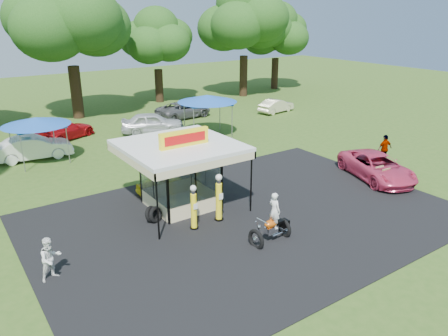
{
  "coord_description": "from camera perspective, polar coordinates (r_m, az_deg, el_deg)",
  "views": [
    {
      "loc": [
        -11.86,
        -13.23,
        9.57
      ],
      "look_at": [
        -0.01,
        4.0,
        1.99
      ],
      "focal_mm": 35.0,
      "sensor_mm": 36.0,
      "label": 1
    }
  ],
  "objects": [
    {
      "name": "ground",
      "position": [
        20.18,
        6.54,
        -8.53
      ],
      "size": [
        120.0,
        120.0,
        0.0
      ],
      "primitive_type": "plane",
      "color": "#33541A",
      "rests_on": "ground"
    },
    {
      "name": "asphalt_apron",
      "position": [
        21.54,
        3.05,
        -6.43
      ],
      "size": [
        20.0,
        14.0,
        0.04
      ],
      "primitive_type": "cube",
      "color": "black",
      "rests_on": "ground"
    },
    {
      "name": "gas_station_kiosk",
      "position": [
        22.14,
        -5.71,
        -0.78
      ],
      "size": [
        5.4,
        5.4,
        4.18
      ],
      "color": "white",
      "rests_on": "ground"
    },
    {
      "name": "gas_pump_left",
      "position": [
        20.05,
        -3.97,
        -5.28
      ],
      "size": [
        0.41,
        0.41,
        2.19
      ],
      "color": "black",
      "rests_on": "ground"
    },
    {
      "name": "gas_pump_right",
      "position": [
        20.77,
        -0.67,
        -4.02
      ],
      "size": [
        0.44,
        0.44,
        2.39
      ],
      "color": "black",
      "rests_on": "ground"
    },
    {
      "name": "motorcycle",
      "position": [
        19.23,
        6.4,
        -6.98
      ],
      "size": [
        2.0,
        1.05,
        2.34
      ],
      "rotation": [
        0.0,
        0.0,
        0.07
      ],
      "color": "black",
      "rests_on": "ground"
    },
    {
      "name": "spare_tires",
      "position": [
        21.17,
        -9.22,
        -6.0
      ],
      "size": [
        1.04,
        0.87,
        0.84
      ],
      "rotation": [
        0.0,
        0.0,
        0.43
      ],
      "color": "black",
      "rests_on": "ground"
    },
    {
      "name": "a_frame_sign",
      "position": [
        26.66,
        19.92,
        -1.05
      ],
      "size": [
        0.65,
        0.61,
        1.13
      ],
      "rotation": [
        0.0,
        0.0,
        -0.09
      ],
      "color": "#593819",
      "rests_on": "ground"
    },
    {
      "name": "kiosk_car",
      "position": [
        24.44,
        -8.13,
        -2.12
      ],
      "size": [
        2.82,
        1.13,
        0.96
      ],
      "primitive_type": "imported",
      "rotation": [
        0.0,
        0.0,
        1.57
      ],
      "color": "yellow",
      "rests_on": "ground"
    },
    {
      "name": "pink_sedan",
      "position": [
        27.62,
        19.33,
        0.16
      ],
      "size": [
        4.14,
        6.01,
        1.52
      ],
      "primitive_type": "imported",
      "rotation": [
        0.0,
        0.0,
        -0.32
      ],
      "color": "#D73A62",
      "rests_on": "ground"
    },
    {
      "name": "spectator_west",
      "position": [
        17.8,
        -21.72,
        -10.94
      ],
      "size": [
        0.96,
        0.82,
        1.73
      ],
      "primitive_type": "imported",
      "rotation": [
        0.0,
        0.0,
        0.22
      ],
      "color": "white",
      "rests_on": "ground"
    },
    {
      "name": "spectator_east_b",
      "position": [
        30.75,
        20.25,
        2.38
      ],
      "size": [
        1.18,
        0.66,
        1.9
      ],
      "primitive_type": "imported",
      "rotation": [
        0.0,
        0.0,
        2.96
      ],
      "color": "gray",
      "rests_on": "ground"
    },
    {
      "name": "bg_car_a",
      "position": [
        32.23,
        -23.6,
        2.46
      ],
      "size": [
        5.08,
        2.21,
        1.62
      ],
      "primitive_type": "imported",
      "rotation": [
        0.0,
        0.0,
        1.47
      ],
      "color": "white",
      "rests_on": "ground"
    },
    {
      "name": "bg_car_b",
      "position": [
        36.48,
        -20.03,
        4.66
      ],
      "size": [
        5.28,
        3.95,
        1.42
      ],
      "primitive_type": "imported",
      "rotation": [
        0.0,
        0.0,
        2.03
      ],
      "color": "#B50D12",
      "rests_on": "ground"
    },
    {
      "name": "bg_car_c",
      "position": [
        36.41,
        -9.31,
        5.82
      ],
      "size": [
        5.44,
        3.91,
        1.72
      ],
      "primitive_type": "imported",
      "rotation": [
        0.0,
        0.0,
        1.15
      ],
      "color": "silver",
      "rests_on": "ground"
    },
    {
      "name": "bg_car_d",
      "position": [
        41.56,
        -5.29,
        7.58
      ],
      "size": [
        5.51,
        2.9,
        1.48
      ],
      "primitive_type": "imported",
      "rotation": [
        0.0,
        0.0,
        1.65
      ],
      "color": "#565658",
      "rests_on": "ground"
    },
    {
      "name": "bg_car_e",
      "position": [
        43.88,
        6.83,
        8.07
      ],
      "size": [
        4.2,
        2.07,
        1.32
      ],
      "primitive_type": "imported",
      "rotation": [
        0.0,
        0.0,
        1.74
      ],
      "color": "beige",
      "rests_on": "ground"
    },
    {
      "name": "tent_west",
      "position": [
        30.98,
        -23.36,
        5.58
      ],
      "size": [
        4.35,
        4.35,
        3.04
      ],
      "rotation": [
        0.0,
        0.0,
        0.06
      ],
      "color": "gray",
      "rests_on": "ground"
    },
    {
      "name": "tent_east",
      "position": [
        34.85,
        -2.2,
        9.02
      ],
      "size": [
        4.72,
        4.72,
        3.3
      ],
      "rotation": [
        0.0,
        0.0,
        -0.28
      ],
      "color": "gray",
      "rests_on": "ground"
    },
    {
      "name": "oak_far_c",
      "position": [
        42.66,
        -19.69,
        17.55
      ],
      "size": [
        11.51,
        11.51,
        13.57
      ],
      "color": "black",
      "rests_on": "ground"
    },
    {
      "name": "oak_far_d",
      "position": [
        48.65,
        -8.76,
        15.79
      ],
      "size": [
        8.23,
        8.23,
        9.8
      ],
      "color": "black",
      "rests_on": "ground"
    },
    {
      "name": "oak_far_e",
      "position": [
        51.63,
        2.66,
        18.39
      ],
      "size": [
        10.8,
        10.8,
        12.85
      ],
      "color": "black",
      "rests_on": "ground"
    },
    {
      "name": "oak_far_f",
      "position": [
        57.16,
        6.84,
        16.92
      ],
      "size": [
        8.67,
        8.67,
        10.44
      ],
      "color": "black",
      "rests_on": "ground"
    }
  ]
}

